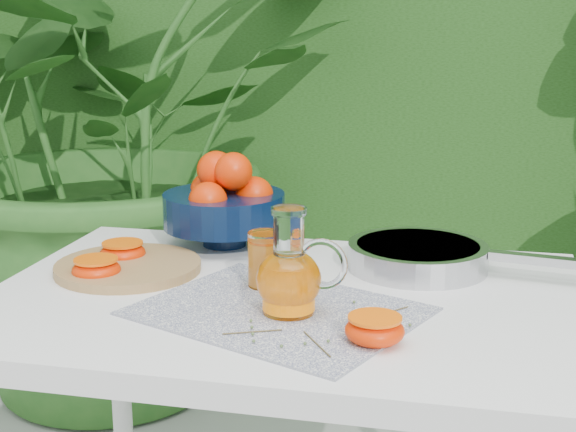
% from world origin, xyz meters
% --- Properties ---
extents(hedge_backdrop, '(8.00, 1.65, 2.50)m').
position_xyz_m(hedge_backdrop, '(0.06, 2.06, 1.19)').
color(hedge_backdrop, '#1E4413').
rests_on(hedge_backdrop, ground).
extents(potted_plant_left, '(2.45, 2.45, 1.73)m').
position_xyz_m(potted_plant_left, '(-0.85, 1.21, 0.87)').
color(potted_plant_left, '#285E20').
rests_on(potted_plant_left, ground).
extents(white_table, '(1.00, 0.70, 0.75)m').
position_xyz_m(white_table, '(-0.03, 0.06, 0.67)').
color(white_table, white).
rests_on(white_table, ground).
extents(placemat, '(0.51, 0.46, 0.00)m').
position_xyz_m(placemat, '(-0.02, -0.03, 0.75)').
color(placemat, '#0B1241').
rests_on(placemat, white_table).
extents(cutting_board, '(0.32, 0.32, 0.02)m').
position_xyz_m(cutting_board, '(-0.34, 0.12, 0.76)').
color(cutting_board, olive).
rests_on(cutting_board, white_table).
extents(fruit_bowl, '(0.30, 0.30, 0.20)m').
position_xyz_m(fruit_bowl, '(-0.21, 0.33, 0.84)').
color(fruit_bowl, black).
rests_on(fruit_bowl, white_table).
extents(juice_pitcher, '(0.15, 0.11, 0.17)m').
position_xyz_m(juice_pitcher, '(0.00, -0.03, 0.81)').
color(juice_pitcher, white).
rests_on(juice_pitcher, white_table).
extents(juice_tumbler, '(0.08, 0.08, 0.09)m').
position_xyz_m(juice_tumbler, '(-0.07, 0.09, 0.80)').
color(juice_tumbler, white).
rests_on(juice_tumbler, white_table).
extents(saute_pan, '(0.47, 0.29, 0.05)m').
position_xyz_m(saute_pan, '(0.18, 0.25, 0.78)').
color(saute_pan, '#B1B2B6').
rests_on(saute_pan, white_table).
extents(orange_halves, '(0.61, 0.39, 0.04)m').
position_xyz_m(orange_halves, '(-0.20, 0.04, 0.77)').
color(orange_halves, '#F23102').
rests_on(orange_halves, white_table).
extents(thyme_sprigs, '(0.27, 0.22, 0.01)m').
position_xyz_m(thyme_sprigs, '(0.06, -0.09, 0.76)').
color(thyme_sprigs, brown).
rests_on(thyme_sprigs, white_table).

